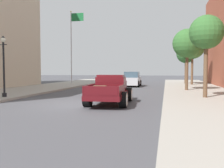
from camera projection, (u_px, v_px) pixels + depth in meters
The scene contains 10 objects.
ground_plane at pixel (77, 105), 13.43m from camera, with size 140.00×140.00×0.00m, color #47474C.
sidewalk_right at pixel (222, 108), 11.90m from camera, with size 5.50×64.00×0.15m, color #9E998E.
hotrod_truck_maroon at pixel (111, 90), 13.99m from camera, with size 2.33×5.00×1.58m.
car_background_silver at pixel (132, 80), 28.35m from camera, with size 1.92×4.32×1.65m.
street_lamp_near at pixel (4, 61), 15.85m from camera, with size 0.50×0.32×3.85m.
flagpole at pixel (73, 39), 31.95m from camera, with size 1.74×0.16×9.16m.
street_tree_nearest at pixel (206, 33), 15.42m from camera, with size 2.09×2.09×5.07m.
street_tree_second at pixel (187, 44), 21.16m from camera, with size 2.44×2.44×5.16m.
street_tree_third at pixel (192, 47), 28.98m from camera, with size 2.86×2.86×5.83m.
street_tree_farthest at pixel (186, 54), 31.07m from camera, with size 2.32×2.32×4.85m.
Camera 1 is at (4.67, -12.65, 1.86)m, focal length 40.34 mm.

